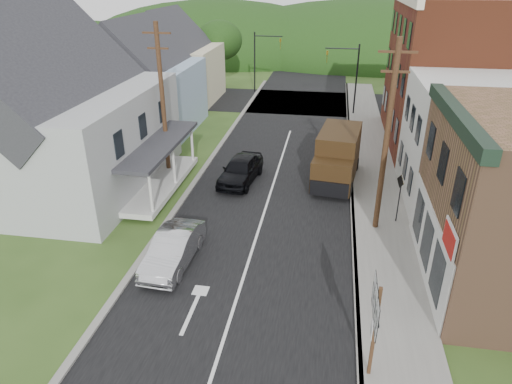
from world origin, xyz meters
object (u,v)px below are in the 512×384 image
at_px(route_sign_cluster, 375,319).
at_px(warning_sign, 400,192).
at_px(dark_sedan, 241,170).
at_px(silver_sedan, 173,249).
at_px(delivery_van, 337,157).

distance_m(route_sign_cluster, warning_sign, 10.20).
bearing_deg(warning_sign, dark_sedan, 137.79).
bearing_deg(silver_sedan, warning_sign, 30.48).
xyz_separation_m(dark_sedan, warning_sign, (8.60, -3.66, 0.97)).
relative_size(dark_sedan, route_sign_cluster, 1.40).
bearing_deg(silver_sedan, route_sign_cluster, -29.02).
relative_size(delivery_van, route_sign_cluster, 1.75).
bearing_deg(route_sign_cluster, silver_sedan, 148.84).
distance_m(delivery_van, route_sign_cluster, 14.75).
relative_size(silver_sedan, dark_sedan, 0.95).
bearing_deg(warning_sign, route_sign_cluster, -119.72).
distance_m(dark_sedan, route_sign_cluster, 15.31).
distance_m(silver_sedan, dark_sedan, 8.90).
distance_m(dark_sedan, delivery_van, 5.73).
height_order(dark_sedan, warning_sign, warning_sign).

